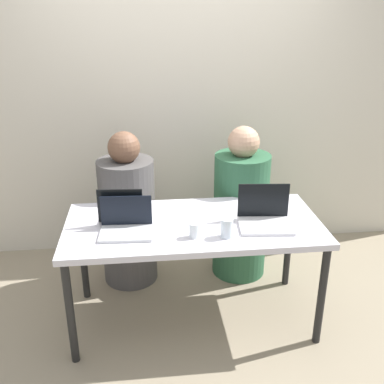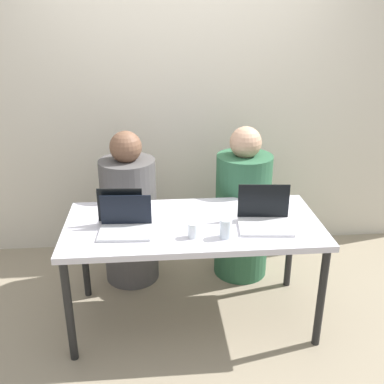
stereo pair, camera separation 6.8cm
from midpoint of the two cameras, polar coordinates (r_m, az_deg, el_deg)
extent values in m
plane|color=gray|center=(3.29, 0.73, -15.57)|extent=(12.00, 12.00, 0.00)
cube|color=beige|center=(3.82, -0.88, 9.98)|extent=(4.50, 0.10, 2.40)
cube|color=silver|center=(2.90, 0.80, -4.24)|extent=(1.64, 0.77, 0.04)
cylinder|color=black|center=(2.84, -14.68, -14.47)|extent=(0.05, 0.05, 0.70)
cylinder|color=black|center=(2.98, 16.71, -12.79)|extent=(0.05, 0.05, 0.70)
cylinder|color=black|center=(3.39, -12.96, -7.70)|extent=(0.05, 0.05, 0.70)
cylinder|color=black|center=(3.51, 12.89, -6.62)|extent=(0.05, 0.05, 0.70)
cylinder|color=#4D4A49|center=(3.50, -7.33, -3.67)|extent=(0.46, 0.46, 0.99)
sphere|color=brown|center=(3.28, -7.83, 5.68)|extent=(0.23, 0.23, 0.23)
cylinder|color=#2C5D3E|center=(3.56, 6.93, -3.05)|extent=(0.43, 0.43, 1.00)
sphere|color=tan|center=(3.35, 7.41, 6.26)|extent=(0.24, 0.24, 0.24)
cube|color=silver|center=(2.85, 9.95, -4.39)|extent=(0.35, 0.27, 0.02)
cube|color=black|center=(2.92, 9.73, -1.14)|extent=(0.33, 0.04, 0.22)
sphere|color=white|center=(2.93, 9.68, -1.02)|extent=(0.04, 0.04, 0.04)
cube|color=silver|center=(2.76, -7.79, -5.17)|extent=(0.33, 0.22, 0.02)
cube|color=black|center=(2.82, -7.71, -2.25)|extent=(0.32, 0.03, 0.19)
sphere|color=white|center=(2.83, -7.68, -2.14)|extent=(0.03, 0.03, 0.03)
cube|color=#B4B5B4|center=(3.01, -8.03, -2.75)|extent=(0.30, 0.26, 0.02)
cube|color=black|center=(2.85, -8.45, -1.65)|extent=(0.28, 0.03, 0.22)
sphere|color=white|center=(2.84, -8.49, -1.77)|extent=(0.04, 0.04, 0.04)
cylinder|color=white|center=(2.69, 0.86, -4.89)|extent=(0.06, 0.06, 0.09)
cylinder|color=silver|center=(2.70, 0.86, -5.28)|extent=(0.05, 0.05, 0.05)
cylinder|color=silver|center=(2.69, 5.03, -4.63)|extent=(0.07, 0.07, 0.12)
cylinder|color=silver|center=(2.71, 5.01, -5.13)|extent=(0.06, 0.06, 0.07)
camera|label=1|loc=(0.03, -89.32, 0.28)|focal=42.00mm
camera|label=2|loc=(0.03, 90.68, -0.28)|focal=42.00mm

